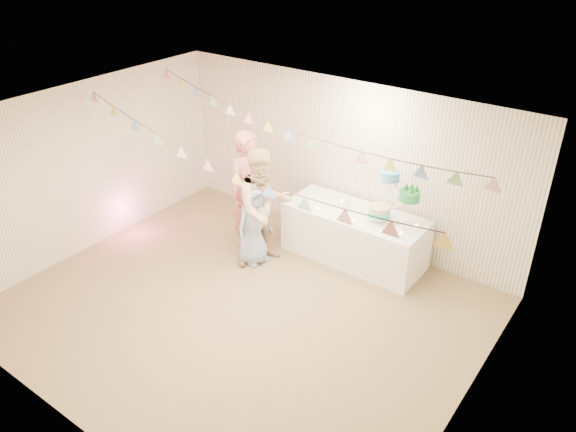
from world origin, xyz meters
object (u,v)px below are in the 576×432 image
Objects in this scene: person_child at (254,225)px; cake_stand at (393,200)px; person_adult_a at (250,191)px; person_adult_b at (263,207)px; table at (354,236)px.

cake_stand is at bearing -50.45° from person_child.
person_adult_a is 1.05× the size of person_adult_b.
cake_stand is 2.18m from person_adult_a.
person_adult_a is at bearing 53.45° from person_child.
person_adult_b reaches higher than table.
person_child is at bearing -140.73° from table.
person_adult_a reaches higher than person_child.
cake_stand is 0.45× the size of person_adult_b.
person_adult_a is at bearing 89.52° from person_adult_b.
table is 1.46m from person_adult_b.
cake_stand is 2.07m from person_child.
person_adult_b is at bearing -97.78° from person_adult_a.
person_child is (-1.73, -1.01, -0.52)m from cake_stand.
person_adult_b is 0.32m from person_child.
person_adult_a is 0.59m from person_child.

